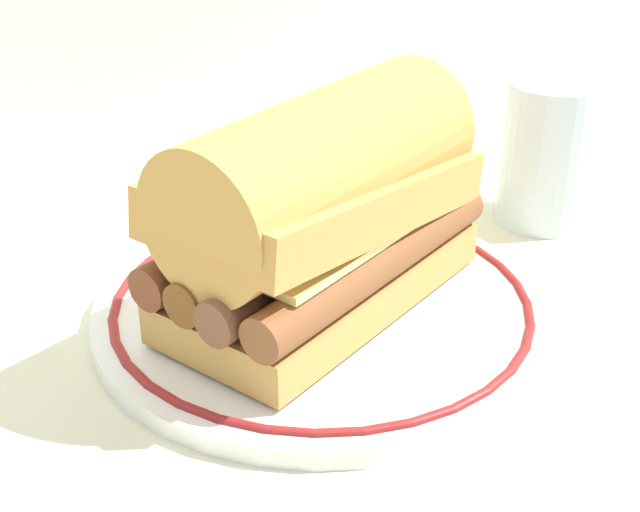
% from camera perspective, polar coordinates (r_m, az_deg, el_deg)
% --- Properties ---
extents(ground_plane, '(1.50, 1.50, 0.00)m').
position_cam_1_polar(ground_plane, '(0.55, 1.88, -5.45)').
color(ground_plane, beige).
extents(plate, '(0.29, 0.29, 0.01)m').
position_cam_1_polar(plate, '(0.57, -0.00, -3.31)').
color(plate, white).
rests_on(plate, ground_plane).
extents(sausage_sandwich, '(0.23, 0.18, 0.13)m').
position_cam_1_polar(sausage_sandwich, '(0.53, -0.00, 3.18)').
color(sausage_sandwich, tan).
rests_on(sausage_sandwich, plate).
extents(drinking_glass, '(0.07, 0.07, 0.11)m').
position_cam_1_polar(drinking_glass, '(0.70, 14.19, 5.84)').
color(drinking_glass, silver).
rests_on(drinking_glass, ground_plane).
extents(butter_knife, '(0.07, 0.16, 0.01)m').
position_cam_1_polar(butter_knife, '(0.75, -4.36, 4.54)').
color(butter_knife, silver).
rests_on(butter_knife, ground_plane).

